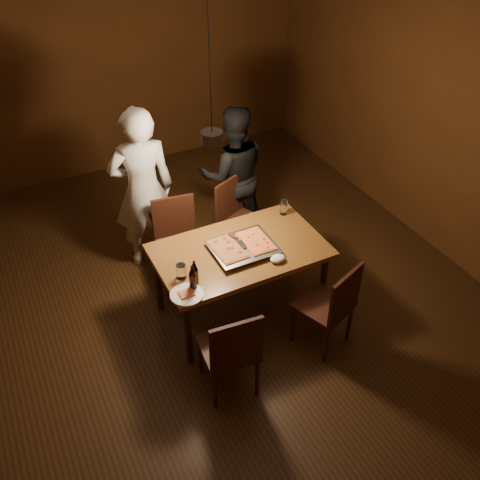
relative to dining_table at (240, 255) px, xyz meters
name	(u,v)px	position (x,y,z in m)	size (l,w,h in m)	color
room_shell	(213,176)	(-0.13, 0.24, 0.72)	(6.00, 6.00, 6.00)	#3B2110
dining_table	(240,255)	(0.00, 0.00, 0.00)	(1.50, 0.90, 0.75)	brown
chair_far_left	(177,234)	(-0.32, 0.74, -0.14)	(0.48, 0.48, 0.49)	#38190F
chair_far_right	(237,212)	(0.37, 0.80, -0.14)	(0.56, 0.56, 0.49)	#38190F
chair_near_left	(232,347)	(-0.48, -0.81, -0.14)	(0.46, 0.46, 0.49)	#38190F
chair_near_right	(333,301)	(0.50, -0.74, -0.14)	(0.54, 0.54, 0.49)	#38190F
pizza_tray	(243,248)	(0.01, -0.03, 0.10)	(0.55, 0.45, 0.05)	silver
pizza_meat	(228,249)	(-0.13, -0.02, 0.13)	(0.24, 0.37, 0.02)	maroon
pizza_cheese	(256,241)	(0.14, -0.02, 0.13)	(0.23, 0.37, 0.02)	gold
spatula	(242,244)	(0.01, -0.02, 0.14)	(0.09, 0.24, 0.04)	silver
beer_bottle_a	(193,278)	(-0.57, -0.29, 0.19)	(0.06, 0.06, 0.23)	black
beer_bottle_b	(195,272)	(-0.53, -0.23, 0.19)	(0.06, 0.06, 0.23)	black
water_glass_left	(181,271)	(-0.60, -0.12, 0.14)	(0.08, 0.08, 0.13)	silver
water_glass_right	(284,207)	(0.62, 0.30, 0.15)	(0.07, 0.07, 0.15)	silver
plate_slice	(187,294)	(-0.64, -0.34, 0.08)	(0.27, 0.27, 0.03)	white
napkin	(278,259)	(0.21, -0.29, 0.10)	(0.14, 0.10, 0.06)	white
diner_white	(143,190)	(-0.50, 1.12, 0.20)	(0.64, 0.42, 1.74)	silver
diner_dark	(233,175)	(0.50, 1.15, 0.09)	(0.74, 0.58, 1.53)	black
pendant_lamp	(212,136)	(-0.13, 0.24, 1.08)	(0.18, 0.18, 1.10)	black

